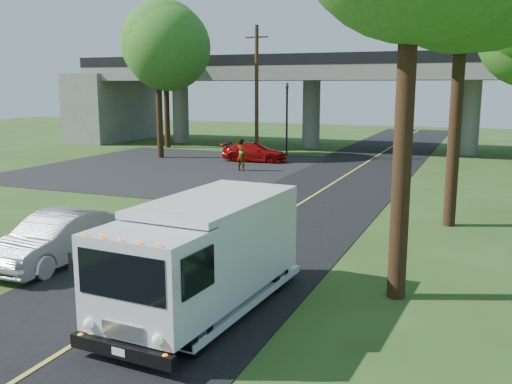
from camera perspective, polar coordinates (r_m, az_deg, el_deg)
The scene contains 13 objects.
ground at distance 15.34m, azimuth -7.81°, elevation -8.77°, with size 120.00×120.00×0.00m, color #2B4418.
road at distance 24.19m, azimuth 4.06°, elevation -1.44°, with size 7.00×90.00×0.02m, color black.
parking_lot at distance 35.93m, azimuth -8.75°, elevation 2.45°, with size 16.00×18.00×0.01m, color black.
lane_line at distance 24.18m, azimuth 4.06°, elevation -1.40°, with size 0.12×90.00×0.01m, color gold.
overpass at distance 45.09m, azimuth 13.02°, elevation 9.76°, with size 54.00×10.00×7.30m.
traffic_signal at distance 40.77m, azimuth 3.11°, elevation 8.04°, with size 0.18×0.22×5.20m.
utility_pole at distance 39.38m, azimuth 0.07°, elevation 9.99°, with size 1.60×0.26×9.00m.
tree_left_lot at distance 40.39m, azimuth -9.72°, elevation 14.55°, with size 5.60×5.50×10.50m.
tree_left_far at distance 47.04m, azimuth -8.95°, elevation 13.46°, with size 5.26×5.16×9.89m.
step_van at distance 12.85m, azimuth -5.17°, elevation -6.08°, with size 2.62×6.21×2.55m.
red_sedan at distance 38.20m, azimuth -0.15°, elevation 4.01°, with size 1.78×4.37×1.27m, color #9D0909.
silver_sedan at distance 17.39m, azimuth -19.36°, elevation -4.43°, with size 1.55×4.44×1.46m, color #94969D.
pedestrian at distance 33.98m, azimuth -1.47°, elevation 3.74°, with size 0.70×0.46×1.93m, color gray.
Camera 1 is at (7.31, -12.49, 5.09)m, focal length 40.00 mm.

